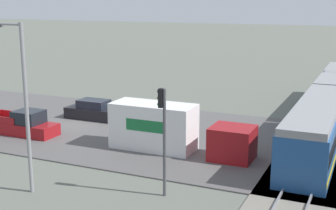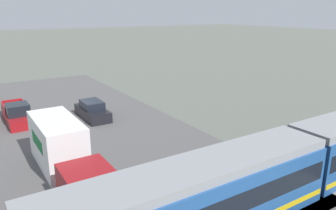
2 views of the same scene
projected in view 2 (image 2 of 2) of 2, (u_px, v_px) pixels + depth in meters
ground_plane at (73, 121)px, 29.22m from camera, size 320.00×320.00×0.00m
road_surface at (73, 121)px, 29.21m from camera, size 16.26×41.32×0.08m
light_rail_tram at (302, 161)px, 17.74m from camera, size 28.58×2.81×4.43m
box_truck at (64, 151)px, 19.43m from camera, size 2.39×9.50×3.03m
pickup_truck at (17, 115)px, 28.64m from camera, size 1.91×5.77×1.82m
sedan_car_0 at (92, 111)px, 29.79m from camera, size 1.90×4.73×1.60m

